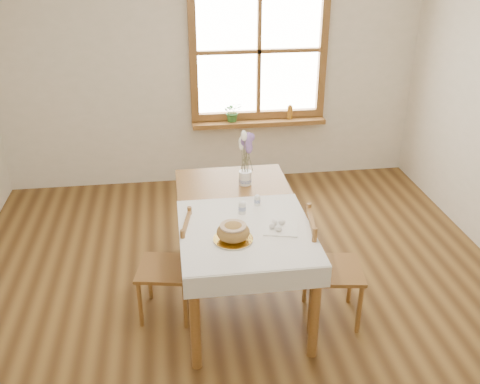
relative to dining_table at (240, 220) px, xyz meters
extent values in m
plane|color=brown|center=(0.00, -0.30, -0.66)|extent=(5.00, 5.00, 0.00)
cube|color=white|center=(0.00, 2.20, 0.64)|extent=(4.50, 0.10, 2.60)
cube|color=brown|center=(0.50, 2.16, 0.10)|extent=(1.46, 0.08, 0.08)
cube|color=brown|center=(-0.19, 2.16, 0.79)|extent=(0.08, 0.08, 1.30)
cube|color=brown|center=(1.19, 2.16, 0.79)|extent=(0.08, 0.08, 1.30)
cube|color=brown|center=(0.50, 2.16, 0.79)|extent=(0.04, 0.06, 1.30)
cube|color=brown|center=(0.50, 2.16, 0.79)|extent=(1.30, 0.06, 0.04)
cube|color=white|center=(0.50, 2.19, 0.79)|extent=(1.30, 0.01, 1.30)
cube|color=brown|center=(0.50, 2.10, 0.03)|extent=(1.46, 0.20, 0.05)
cube|color=brown|center=(0.00, 0.00, 0.06)|extent=(0.90, 1.60, 0.05)
cylinder|color=brown|center=(-0.39, -0.74, -0.31)|extent=(0.07, 0.07, 0.70)
cylinder|color=brown|center=(0.39, -0.74, -0.31)|extent=(0.07, 0.07, 0.70)
cylinder|color=brown|center=(-0.39, 0.74, -0.31)|extent=(0.07, 0.07, 0.70)
cylinder|color=brown|center=(0.39, 0.74, -0.31)|extent=(0.07, 0.07, 0.70)
cube|color=white|center=(0.00, -0.30, 0.09)|extent=(0.91, 0.99, 0.01)
cylinder|color=silver|center=(-0.10, -0.42, 0.10)|extent=(0.26, 0.26, 0.01)
ellipsoid|color=#AB813C|center=(-0.10, -0.42, 0.17)|extent=(0.22, 0.22, 0.12)
cube|color=white|center=(0.24, -0.33, 0.10)|extent=(0.27, 0.25, 0.01)
cylinder|color=silver|center=(0.01, -0.07, 0.15)|extent=(0.06, 0.06, 0.10)
cylinder|color=silver|center=(0.14, 0.04, 0.14)|extent=(0.05, 0.05, 0.09)
cylinder|color=silver|center=(0.10, 0.42, 0.14)|extent=(0.12, 0.12, 0.11)
imported|color=#34702C|center=(0.21, 2.10, 0.13)|extent=(0.21, 0.23, 0.17)
cylinder|color=#A76B1E|center=(0.84, 2.10, 0.13)|extent=(0.07, 0.07, 0.16)
camera|label=1|loc=(-0.47, -3.42, 1.95)|focal=40.00mm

